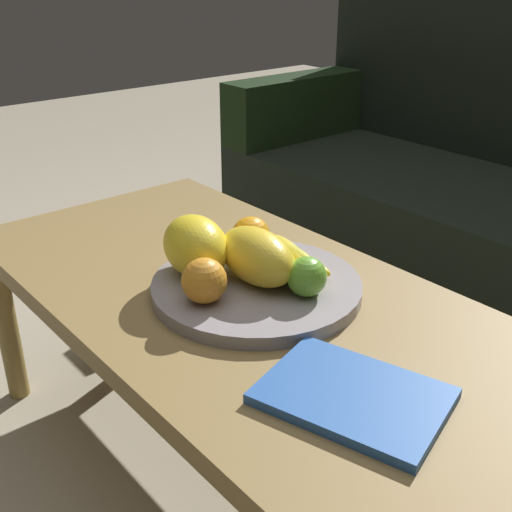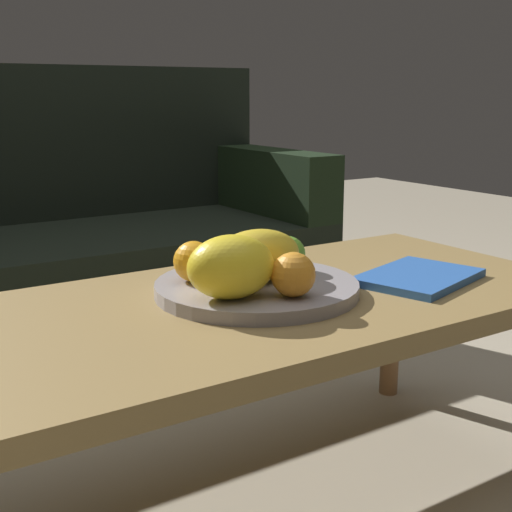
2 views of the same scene
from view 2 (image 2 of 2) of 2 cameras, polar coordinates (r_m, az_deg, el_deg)
name	(u,v)px [view 2 (image 2 of 2)]	position (r m, az deg, el deg)	size (l,w,h in m)	color
ground_plane	(262,505)	(1.50, 0.49, -19.70)	(8.00, 8.00, 0.00)	#B1A48B
coffee_table	(262,320)	(1.33, 0.52, -5.22)	(1.27, 0.61, 0.44)	olive
couch	(45,262)	(2.25, -16.84, -0.44)	(1.70, 0.70, 0.90)	black
fruit_bowl	(256,288)	(1.32, 0.00, -2.64)	(0.39, 0.39, 0.03)	#989196
melon_large_front	(259,255)	(1.31, 0.22, 0.04)	(0.18, 0.10, 0.10)	yellow
melon_smaller_beside	(231,267)	(1.20, -2.06, -0.89)	(0.16, 0.11, 0.11)	yellow
orange_front	(294,275)	(1.22, 3.10, -1.52)	(0.08, 0.08, 0.08)	orange
orange_left	(194,261)	(1.32, -5.11, -0.44)	(0.08, 0.08, 0.08)	orange
apple_front	(288,254)	(1.39, 2.61, 0.18)	(0.07, 0.07, 0.07)	#6AAD30
banana_bunch	(248,258)	(1.38, -0.69, -0.20)	(0.17, 0.08, 0.06)	gold
magazine	(418,277)	(1.46, 13.12, -1.69)	(0.25, 0.18, 0.02)	#2F63BA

